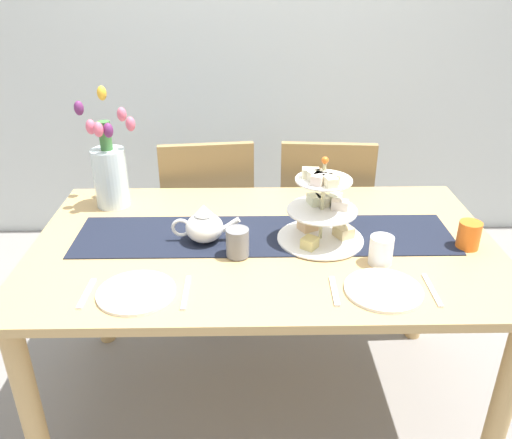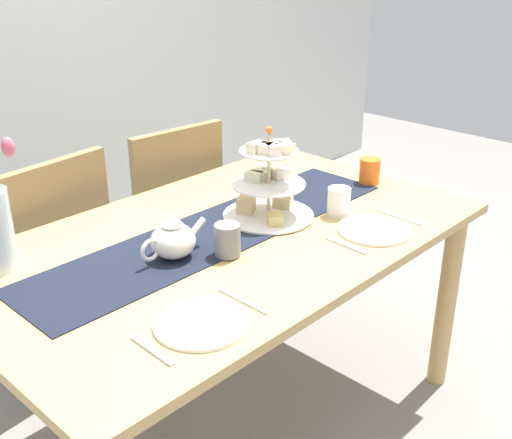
{
  "view_description": "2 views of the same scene",
  "coord_description": "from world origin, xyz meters",
  "views": [
    {
      "loc": [
        -0.06,
        -1.59,
        1.62
      ],
      "look_at": [
        -0.03,
        0.03,
        0.82
      ],
      "focal_mm": 36.62,
      "sensor_mm": 36.0,
      "label": 1
    },
    {
      "loc": [
        -1.22,
        -1.3,
        1.6
      ],
      "look_at": [
        0.09,
        -0.04,
        0.79
      ],
      "focal_mm": 44.67,
      "sensor_mm": 36.0,
      "label": 2
    }
  ],
  "objects": [
    {
      "name": "ground_plane",
      "position": [
        0.0,
        0.0,
        0.0
      ],
      "size": [
        8.0,
        8.0,
        0.0
      ],
      "primitive_type": "plane",
      "color": "gray"
    },
    {
      "name": "room_wall_rear",
      "position": [
        0.0,
        1.58,
        1.3
      ],
      "size": [
        6.0,
        0.08,
        2.6
      ],
      "primitive_type": "cube",
      "color": "silver",
      "rests_on": "ground_plane"
    },
    {
      "name": "dining_table",
      "position": [
        0.0,
        0.0,
        0.65
      ],
      "size": [
        1.61,
        0.95,
        0.75
      ],
      "color": "tan",
      "rests_on": "ground_plane"
    },
    {
      "name": "chair_left",
      "position": [
        -0.25,
        0.7,
        0.5
      ],
      "size": [
        0.46,
        0.46,
        0.91
      ],
      "color": "olive",
      "rests_on": "ground_plane"
    },
    {
      "name": "chair_right",
      "position": [
        0.31,
        0.7,
        0.5
      ],
      "size": [
        0.45,
        0.45,
        0.91
      ],
      "color": "olive",
      "rests_on": "ground_plane"
    },
    {
      "name": "table_runner",
      "position": [
        0.0,
        0.04,
        0.75
      ],
      "size": [
        1.33,
        0.31,
        0.0
      ],
      "primitive_type": "cube",
      "color": "black",
      "rests_on": "dining_table"
    },
    {
      "name": "tiered_cake_stand",
      "position": [
        0.19,
        0.0,
        0.86
      ],
      "size": [
        0.3,
        0.3,
        0.3
      ],
      "color": "beige",
      "rests_on": "table_runner"
    },
    {
      "name": "teapot",
      "position": [
        -0.21,
        0.0,
        0.81
      ],
      "size": [
        0.24,
        0.13,
        0.14
      ],
      "color": "white",
      "rests_on": "table_runner"
    },
    {
      "name": "tulip_vase",
      "position": [
        -0.59,
        0.31,
        0.9
      ],
      "size": [
        0.24,
        0.19,
        0.45
      ],
      "color": "silver",
      "rests_on": "dining_table"
    },
    {
      "name": "dinner_plate_left",
      "position": [
        -0.39,
        -0.32,
        0.75
      ],
      "size": [
        0.23,
        0.23,
        0.01
      ],
      "primitive_type": "cylinder",
      "color": "white",
      "rests_on": "dining_table"
    },
    {
      "name": "fork_left",
      "position": [
        -0.53,
        -0.32,
        0.75
      ],
      "size": [
        0.02,
        0.15,
        0.01
      ],
      "primitive_type": "cube",
      "rotation": [
        0.0,
        0.0,
        -0.03
      ],
      "color": "silver",
      "rests_on": "dining_table"
    },
    {
      "name": "knife_left",
      "position": [
        -0.24,
        -0.32,
        0.75
      ],
      "size": [
        0.01,
        0.17,
        0.01
      ],
      "primitive_type": "cube",
      "rotation": [
        0.0,
        0.0,
        0.0
      ],
      "color": "silver",
      "rests_on": "dining_table"
    },
    {
      "name": "dinner_plate_right",
      "position": [
        0.34,
        -0.32,
        0.75
      ],
      "size": [
        0.23,
        0.23,
        0.01
      ],
      "primitive_type": "cylinder",
      "color": "white",
      "rests_on": "dining_table"
    },
    {
      "name": "fork_right",
      "position": [
        0.19,
        -0.32,
        0.75
      ],
      "size": [
        0.02,
        0.15,
        0.01
      ],
      "primitive_type": "cube",
      "rotation": [
        0.0,
        0.0,
        -0.03
      ],
      "color": "silver",
      "rests_on": "dining_table"
    },
    {
      "name": "knife_right",
      "position": [
        0.48,
        -0.32,
        0.75
      ],
      "size": [
        0.02,
        0.17,
        0.01
      ],
      "primitive_type": "cube",
      "rotation": [
        0.0,
        0.0,
        -0.02
      ],
      "color": "silver",
      "rests_on": "dining_table"
    },
    {
      "name": "mug_grey",
      "position": [
        -0.09,
        -0.1,
        0.8
      ],
      "size": [
        0.08,
        0.08,
        0.09
      ],
      "primitive_type": "cylinder",
      "color": "slate",
      "rests_on": "table_runner"
    },
    {
      "name": "mug_white_text",
      "position": [
        0.37,
        -0.16,
        0.8
      ],
      "size": [
        0.08,
        0.08,
        0.09
      ],
      "primitive_type": "cylinder",
      "color": "white",
      "rests_on": "dining_table"
    },
    {
      "name": "mug_orange",
      "position": [
        0.69,
        -0.06,
        0.8
      ],
      "size": [
        0.08,
        0.08,
        0.09
      ],
      "primitive_type": "cylinder",
      "color": "orange",
      "rests_on": "dining_table"
    }
  ]
}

